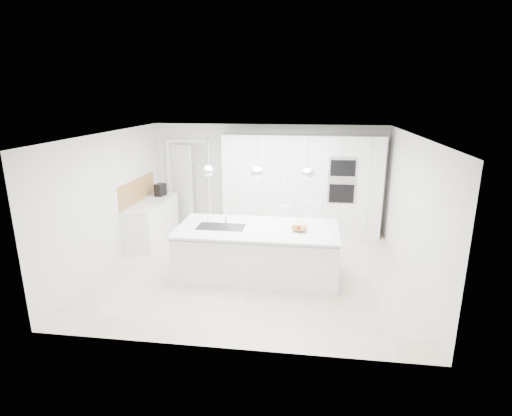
# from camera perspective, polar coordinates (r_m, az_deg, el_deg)

# --- Properties ---
(floor) EXTENTS (5.50, 5.50, 0.00)m
(floor) POSITION_cam_1_polar(r_m,az_deg,el_deg) (7.62, -0.30, -8.59)
(floor) COLOR beige
(floor) RESTS_ON ground
(wall_back) EXTENTS (5.50, 0.00, 5.50)m
(wall_back) POSITION_cam_1_polar(r_m,az_deg,el_deg) (9.61, 1.74, 4.41)
(wall_back) COLOR silver
(wall_back) RESTS_ON ground
(wall_left) EXTENTS (0.00, 5.00, 5.00)m
(wall_left) POSITION_cam_1_polar(r_m,az_deg,el_deg) (8.04, -20.12, 1.16)
(wall_left) COLOR silver
(wall_left) RESTS_ON ground
(ceiling) EXTENTS (5.50, 5.50, 0.00)m
(ceiling) POSITION_cam_1_polar(r_m,az_deg,el_deg) (6.97, -0.33, 10.46)
(ceiling) COLOR white
(ceiling) RESTS_ON wall_back
(tall_cabinets) EXTENTS (3.60, 0.60, 2.30)m
(tall_cabinets) POSITION_cam_1_polar(r_m,az_deg,el_deg) (9.29, 6.47, 3.29)
(tall_cabinets) COLOR white
(tall_cabinets) RESTS_ON floor
(oven_stack) EXTENTS (0.62, 0.04, 1.05)m
(oven_stack) POSITION_cam_1_polar(r_m,az_deg,el_deg) (8.98, 12.22, 3.89)
(oven_stack) COLOR #A5A5A8
(oven_stack) RESTS_ON tall_cabinets
(doorway_frame) EXTENTS (1.11, 0.08, 2.13)m
(doorway_frame) POSITION_cam_1_polar(r_m,az_deg,el_deg) (10.02, -9.47, 3.35)
(doorway_frame) COLOR white
(doorway_frame) RESTS_ON floor
(hallway_door) EXTENTS (0.76, 0.38, 2.00)m
(hallway_door) POSITION_cam_1_polar(r_m,az_deg,el_deg) (10.05, -10.91, 3.21)
(hallway_door) COLOR white
(hallway_door) RESTS_ON floor
(radiator) EXTENTS (0.32, 0.04, 1.40)m
(radiator) POSITION_cam_1_polar(r_m,az_deg,el_deg) (9.96, -7.68, 2.32)
(radiator) COLOR white
(radiator) RESTS_ON floor
(left_base_cabinets) EXTENTS (0.60, 1.80, 0.86)m
(left_base_cabinets) POSITION_cam_1_polar(r_m,az_deg,el_deg) (9.18, -14.58, -1.95)
(left_base_cabinets) COLOR white
(left_base_cabinets) RESTS_ON floor
(left_worktop) EXTENTS (0.62, 1.82, 0.04)m
(left_worktop) POSITION_cam_1_polar(r_m,az_deg,el_deg) (9.05, -14.77, 0.76)
(left_worktop) COLOR white
(left_worktop) RESTS_ON left_base_cabinets
(oak_backsplash) EXTENTS (0.02, 1.80, 0.50)m
(oak_backsplash) POSITION_cam_1_polar(r_m,az_deg,el_deg) (9.10, -16.57, 2.46)
(oak_backsplash) COLOR #AE7F47
(oak_backsplash) RESTS_ON wall_left
(island_base) EXTENTS (2.80, 1.20, 0.86)m
(island_base) POSITION_cam_1_polar(r_m,az_deg,el_deg) (7.17, 0.16, -6.49)
(island_base) COLOR white
(island_base) RESTS_ON floor
(island_worktop) EXTENTS (2.84, 1.40, 0.04)m
(island_worktop) POSITION_cam_1_polar(r_m,az_deg,el_deg) (7.06, 0.21, -2.96)
(island_worktop) COLOR white
(island_worktop) RESTS_ON island_base
(island_sink) EXTENTS (0.84, 0.44, 0.18)m
(island_sink) POSITION_cam_1_polar(r_m,az_deg,el_deg) (7.14, -5.03, -3.31)
(island_sink) COLOR #3F3F42
(island_sink) RESTS_ON island_worktop
(island_tap) EXTENTS (0.02, 0.02, 0.30)m
(island_tap) POSITION_cam_1_polar(r_m,az_deg,el_deg) (7.24, -4.35, -1.09)
(island_tap) COLOR white
(island_tap) RESTS_ON island_worktop
(pendant_left) EXTENTS (0.20, 0.20, 0.20)m
(pendant_left) POSITION_cam_1_polar(r_m,az_deg,el_deg) (6.91, -6.87, 5.27)
(pendant_left) COLOR white
(pendant_left) RESTS_ON ceiling
(pendant_mid) EXTENTS (0.20, 0.20, 0.20)m
(pendant_mid) POSITION_cam_1_polar(r_m,az_deg,el_deg) (6.75, 0.17, 5.13)
(pendant_mid) COLOR white
(pendant_mid) RESTS_ON ceiling
(pendant_right) EXTENTS (0.20, 0.20, 0.20)m
(pendant_right) POSITION_cam_1_polar(r_m,az_deg,el_deg) (6.69, 7.43, 4.91)
(pendant_right) COLOR white
(pendant_right) RESTS_ON ceiling
(fruit_bowl) EXTENTS (0.33, 0.33, 0.07)m
(fruit_bowl) POSITION_cam_1_polar(r_m,az_deg,el_deg) (6.92, 6.21, -2.98)
(fruit_bowl) COLOR #AE7F47
(fruit_bowl) RESTS_ON island_worktop
(espresso_machine) EXTENTS (0.23, 0.30, 0.29)m
(espresso_machine) POSITION_cam_1_polar(r_m,az_deg,el_deg) (9.50, -13.51, 2.55)
(espresso_machine) COLOR black
(espresso_machine) RESTS_ON left_worktop
(bar_stool_left) EXTENTS (0.35, 0.48, 1.05)m
(bar_stool_left) POSITION_cam_1_polar(r_m,az_deg,el_deg) (7.96, 3.84, -3.47)
(bar_stool_left) COLOR white
(bar_stool_left) RESTS_ON floor
(bar_stool_right) EXTENTS (0.45, 0.57, 1.14)m
(bar_stool_right) POSITION_cam_1_polar(r_m,az_deg,el_deg) (7.99, 7.90, -3.17)
(bar_stool_right) COLOR white
(bar_stool_right) RESTS_ON floor
(apple_a) EXTENTS (0.07, 0.07, 0.07)m
(apple_a) POSITION_cam_1_polar(r_m,az_deg,el_deg) (6.87, 6.13, -2.81)
(apple_a) COLOR #B12008
(apple_a) RESTS_ON fruit_bowl
(apple_b) EXTENTS (0.07, 0.07, 0.07)m
(apple_b) POSITION_cam_1_polar(r_m,az_deg,el_deg) (6.86, 6.12, -2.85)
(apple_b) COLOR #B12008
(apple_b) RESTS_ON fruit_bowl
(banana_bunch) EXTENTS (0.24, 0.17, 0.22)m
(banana_bunch) POSITION_cam_1_polar(r_m,az_deg,el_deg) (6.86, 6.35, -2.39)
(banana_bunch) COLOR yellow
(banana_bunch) RESTS_ON fruit_bowl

